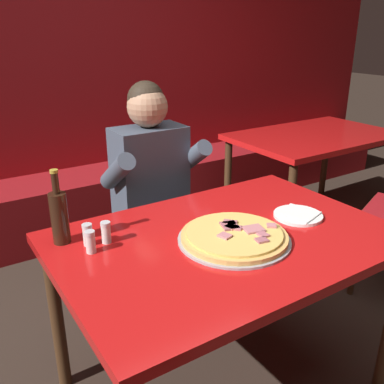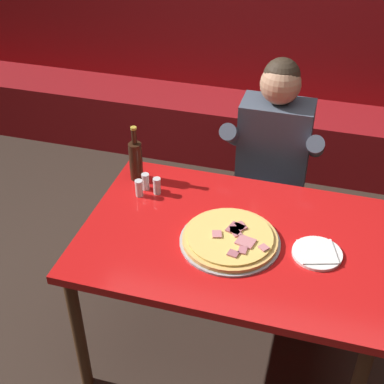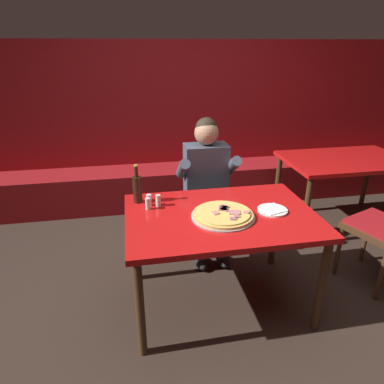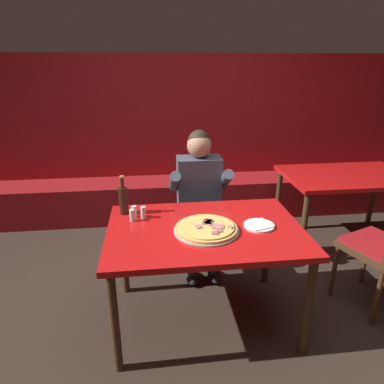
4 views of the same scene
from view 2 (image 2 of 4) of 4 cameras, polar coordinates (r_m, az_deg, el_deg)
name	(u,v)px [view 2 (image 2 of 4)]	position (r m, az deg, el deg)	size (l,w,h in m)	color
ground_plane	(226,346)	(2.90, 3.62, -16.09)	(24.00, 24.00, 0.00)	#33261E
booth_wall_panel	(298,30)	(4.18, 11.20, 16.60)	(6.80, 0.16, 1.90)	maroon
booth_bench	(282,136)	(4.18, 9.54, 5.90)	(6.46, 0.48, 0.46)	maroon
main_dining_table	(231,249)	(2.41, 4.22, -6.08)	(1.32, 0.91, 0.76)	#422816
pizza	(230,239)	(2.31, 4.11, -5.01)	(0.44, 0.44, 0.05)	#9E9EA3
plate_white_paper	(317,253)	(2.31, 13.20, -6.36)	(0.21, 0.21, 0.02)	white
beer_bottle	(136,160)	(2.65, -6.02, 3.46)	(0.07, 0.07, 0.29)	black
shaker_black_pepper	(146,182)	(2.61, -4.97, 1.04)	(0.04, 0.04, 0.09)	silver
shaker_oregano	(157,187)	(2.58, -3.75, 0.57)	(0.04, 0.04, 0.09)	silver
shaker_red_pepper_flakes	(139,189)	(2.57, -5.67, 0.34)	(0.04, 0.04, 0.09)	silver
diner_seated_blue_shirt	(270,166)	(2.92, 8.37, 2.80)	(0.53, 0.53, 1.27)	black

